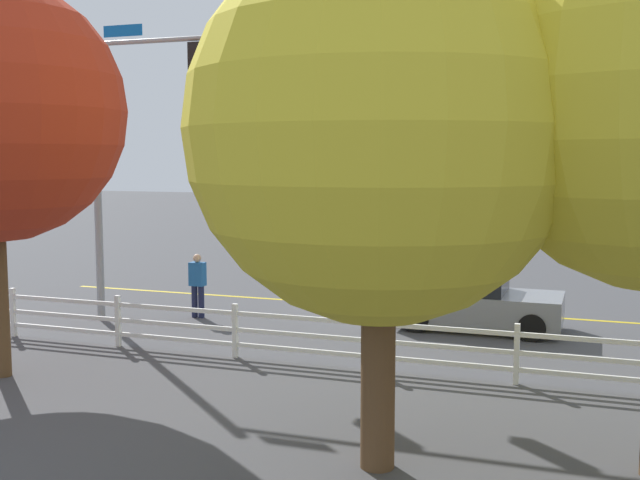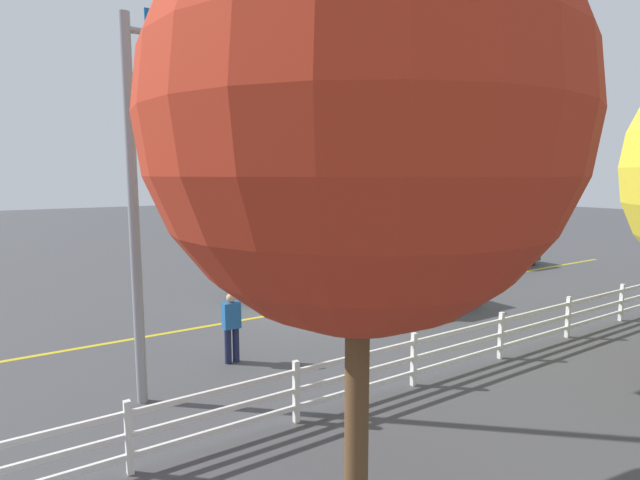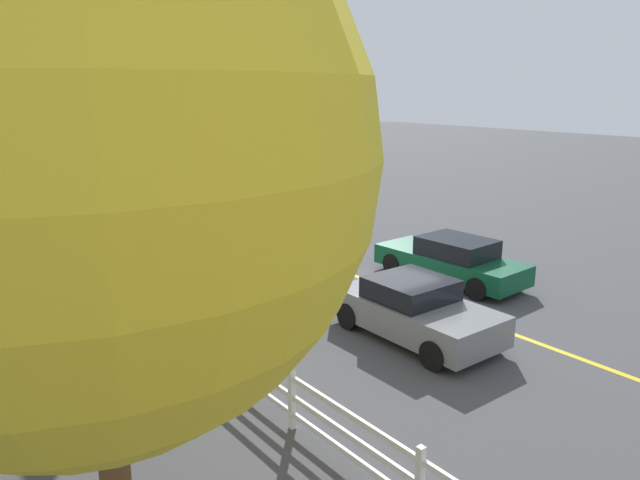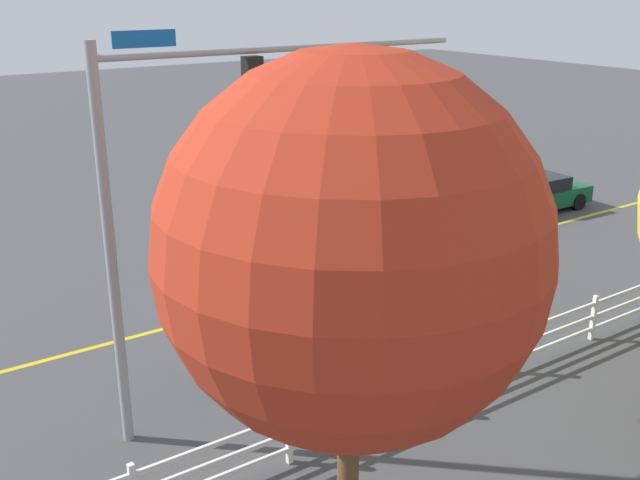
% 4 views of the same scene
% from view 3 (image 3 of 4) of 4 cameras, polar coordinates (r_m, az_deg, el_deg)
% --- Properties ---
extents(ground_plane, '(120.00, 120.00, 0.00)m').
position_cam_3_polar(ground_plane, '(17.52, 6.02, -4.42)').
color(ground_plane, '#444447').
extents(lane_center_stripe, '(28.00, 0.16, 0.01)m').
position_cam_3_polar(lane_center_stripe, '(15.11, 16.71, -8.13)').
color(lane_center_stripe, gold).
rests_on(lane_center_stripe, ground_plane).
extents(signal_assembly, '(7.75, 0.37, 7.47)m').
position_cam_3_polar(signal_assembly, '(17.81, -13.26, 12.84)').
color(signal_assembly, gray).
rests_on(signal_assembly, ground_plane).
extents(car_0, '(4.01, 2.02, 1.39)m').
position_cam_3_polar(car_0, '(13.95, 9.10, -6.66)').
color(car_0, slate).
rests_on(car_0, ground_plane).
extents(car_1, '(4.67, 1.98, 1.35)m').
position_cam_3_polar(car_1, '(18.15, 12.49, -1.88)').
color(car_1, '#0C4C2D').
rests_on(car_1, ground_plane).
extents(pedestrian, '(0.41, 0.27, 1.69)m').
position_cam_3_polar(pedestrian, '(18.63, -9.49, -0.41)').
color(pedestrian, '#191E3F').
rests_on(pedestrian, ground_plane).
extents(white_rail_fence, '(26.10, 0.10, 1.15)m').
position_cam_3_polar(white_rail_fence, '(11.44, -7.00, -11.86)').
color(white_rail_fence, white).
rests_on(white_rail_fence, ground_plane).
extents(tree_0, '(5.17, 5.17, 7.66)m').
position_cam_3_polar(tree_0, '(5.57, -21.73, 7.37)').
color(tree_0, brown).
rests_on(tree_0, ground_plane).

